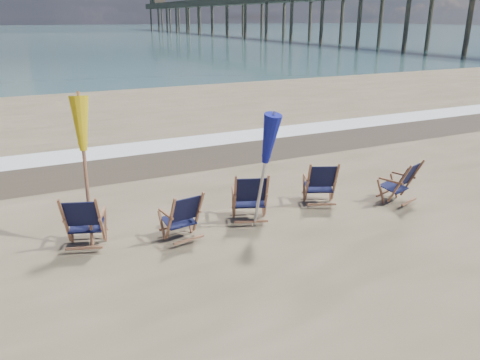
{
  "coord_description": "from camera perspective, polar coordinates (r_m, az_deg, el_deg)",
  "views": [
    {
      "loc": [
        -3.29,
        -4.69,
        3.57
      ],
      "look_at": [
        0.0,
        2.2,
        0.9
      ],
      "focal_mm": 35.0,
      "sensor_mm": 36.0,
      "label": 1
    }
  ],
  "objects": [
    {
      "name": "beach_chair_3",
      "position": [
        9.33,
        11.52,
        -0.45
      ],
      "size": [
        0.84,
        0.88,
        0.96
      ],
      "primitive_type": null,
      "rotation": [
        0.0,
        0.0,
        2.74
      ],
      "color": "#111333",
      "rests_on": "ground"
    },
    {
      "name": "beach_chair_1",
      "position": [
        7.86,
        -5.07,
        -4.14
      ],
      "size": [
        0.68,
        0.74,
        0.91
      ],
      "primitive_type": null,
      "rotation": [
        0.0,
        0.0,
        3.29
      ],
      "color": "#111333",
      "rests_on": "ground"
    },
    {
      "name": "beach_chair_4",
      "position": [
        10.03,
        20.24,
        0.03
      ],
      "size": [
        0.78,
        0.83,
        0.93
      ],
      "primitive_type": null,
      "rotation": [
        0.0,
        0.0,
        3.47
      ],
      "color": "#111333",
      "rests_on": "ground"
    },
    {
      "name": "umbrella_yellow",
      "position": [
        7.61,
        -18.82,
        5.48
      ],
      "size": [
        0.3,
        0.3,
        2.43
      ],
      "color": "#986144",
      "rests_on": "ground"
    },
    {
      "name": "fishing_pier",
      "position": [
        88.87,
        2.31,
        19.94
      ],
      "size": [
        4.4,
        140.0,
        9.3
      ],
      "primitive_type": null,
      "color": "#50473A",
      "rests_on": "ground"
    },
    {
      "name": "beach_chair_0",
      "position": [
        7.78,
        -16.66,
        -4.92
      ],
      "size": [
        0.81,
        0.86,
        0.97
      ],
      "primitive_type": null,
      "rotation": [
        0.0,
        0.0,
        2.81
      ],
      "color": "#111333",
      "rests_on": "ground"
    },
    {
      "name": "umbrella_blue",
      "position": [
        7.79,
        2.81,
        4.63
      ],
      "size": [
        0.3,
        0.3,
        2.12
      ],
      "color": "#A5A5AD",
      "rests_on": "ground"
    },
    {
      "name": "ocean",
      "position": [
        132.77,
        -25.12,
        15.99
      ],
      "size": [
        400.0,
        400.0,
        0.0
      ],
      "primitive_type": "plane",
      "color": "#3A5C60",
      "rests_on": "ground"
    },
    {
      "name": "beach_chair_2",
      "position": [
        8.4,
        3.23,
        -2.16
      ],
      "size": [
        0.86,
        0.9,
        1.01
      ],
      "primitive_type": null,
      "rotation": [
        0.0,
        0.0,
        2.79
      ],
      "color": "#111333",
      "rests_on": "ground"
    },
    {
      "name": "wet_sand_strip",
      "position": [
        12.47,
        -9.15,
        2.4
      ],
      "size": [
        200.0,
        2.6,
        0.0
      ],
      "primitive_type": "cube",
      "color": "#42362A",
      "rests_on": "ground"
    },
    {
      "name": "surf_foam",
      "position": [
        13.86,
        -10.96,
        4.01
      ],
      "size": [
        200.0,
        1.4,
        0.01
      ],
      "primitive_type": "cube",
      "color": "silver",
      "rests_on": "ground"
    }
  ]
}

